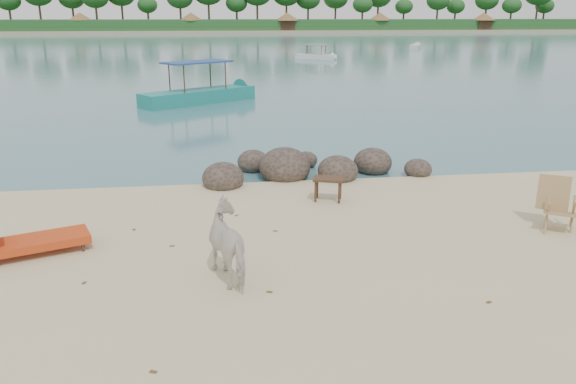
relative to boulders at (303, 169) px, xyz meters
name	(u,v)px	position (x,y,z in m)	size (l,w,h in m)	color
water	(223,41)	(-0.60, 83.45, -0.20)	(400.00, 400.00, 0.00)	#386570
far_shore	(218,29)	(-0.60, 163.45, -0.20)	(420.00, 90.00, 1.40)	tan
far_scenery	(219,19)	(-0.58, 130.15, 2.94)	(420.00, 18.00, 9.50)	#1E4C1E
boulders	(303,169)	(0.00, 0.00, 0.00)	(6.32, 2.86, 1.06)	#2F261F
cow	(233,244)	(-2.14, -6.11, 0.42)	(0.67, 1.48, 1.25)	white
side_table	(328,191)	(0.24, -2.30, 0.08)	(0.69, 0.45, 0.56)	#352015
lounge_chair	(38,238)	(-5.69, -4.63, 0.13)	(2.22, 0.78, 0.66)	#CD4C18
deck_chair	(561,207)	(4.56, -4.80, 0.33)	(0.68, 0.75, 1.07)	#AB7B55
boat_near	(197,68)	(-3.16, 14.25, 1.48)	(6.93, 1.56, 3.37)	#1C7F79
boat_mid	(316,47)	(8.00, 42.78, 0.97)	(4.77, 1.07, 2.34)	silver
boat_far	(416,46)	(24.63, 59.85, 0.08)	(4.92, 1.11, 0.57)	silver
dead_leaves	(224,275)	(-2.30, -5.98, -0.20)	(6.47, 6.97, 0.00)	brown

